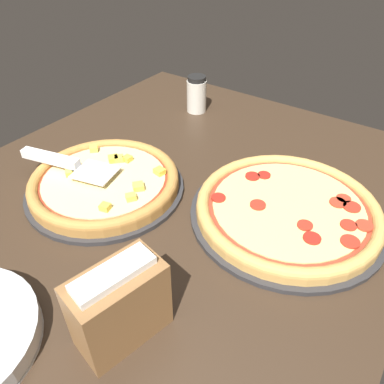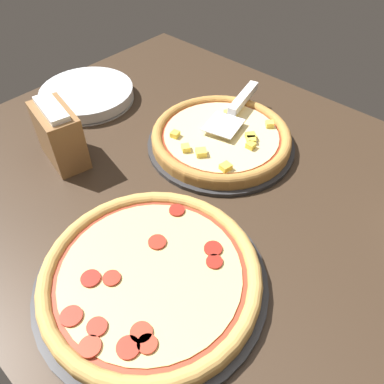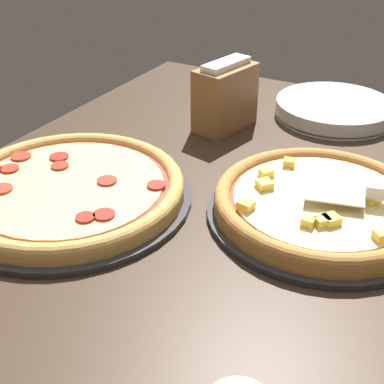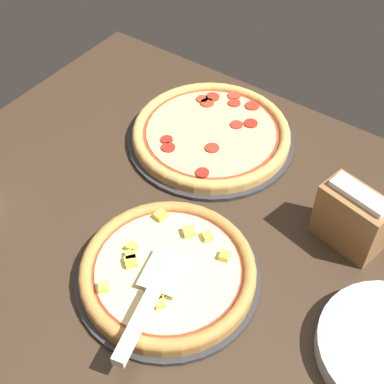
{
  "view_description": "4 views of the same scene",
  "coord_description": "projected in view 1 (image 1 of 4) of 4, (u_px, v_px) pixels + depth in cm",
  "views": [
    {
      "loc": [
        48.07,
        42.09,
        51.93
      ],
      "look_at": [
        -3.03,
        5.93,
        3.0
      ],
      "focal_mm": 35.0,
      "sensor_mm": 36.0,
      "label": 1
    },
    {
      "loc": [
        -38.45,
        44.82,
        57.02
      ],
      "look_at": [
        -3.03,
        5.93,
        3.0
      ],
      "focal_mm": 35.0,
      "sensor_mm": 36.0,
      "label": 2
    },
    {
      "loc": [
        -65.99,
        -28.81,
        46.29
      ],
      "look_at": [
        -3.03,
        5.93,
        3.0
      ],
      "focal_mm": 50.0,
      "sensor_mm": 36.0,
      "label": 3
    },
    {
      "loc": [
        40.82,
        -56.24,
        85.87
      ],
      "look_at": [
        -3.03,
        5.93,
        3.0
      ],
      "focal_mm": 50.0,
      "sensor_mm": 36.0,
      "label": 4
    }
  ],
  "objects": [
    {
      "name": "ground_plane",
      "position": [
        162.0,
        206.0,
        0.83
      ],
      "size": [
        121.91,
        98.18,
        3.6
      ],
      "primitive_type": "cube",
      "color": "#38281C"
    },
    {
      "name": "pizza_pan_front",
      "position": [
        106.0,
        188.0,
        0.85
      ],
      "size": [
        35.24,
        35.24,
        1.0
      ],
      "primitive_type": "cylinder",
      "color": "#2D2D30",
      "rests_on": "ground_plane"
    },
    {
      "name": "pizza_front",
      "position": [
        105.0,
        181.0,
        0.83
      ],
      "size": [
        33.12,
        33.12,
        3.63
      ],
      "color": "#B77F3D",
      "rests_on": "pizza_pan_front"
    },
    {
      "name": "pizza_pan_back",
      "position": [
        286.0,
        215.0,
        0.77
      ],
      "size": [
        39.75,
        39.75,
        1.0
      ],
      "primitive_type": "cylinder",
      "color": "#2D2D30",
      "rests_on": "ground_plane"
    },
    {
      "name": "parmesan_shaker",
      "position": [
        197.0,
        94.0,
        1.14
      ],
      "size": [
        5.96,
        5.96,
        11.01
      ],
      "color": "silver",
      "rests_on": "ground_plane"
    },
    {
      "name": "serving_spatula",
      "position": [
        59.0,
        161.0,
        0.84
      ],
      "size": [
        10.47,
        24.07,
        2.0
      ],
      "color": "silver",
      "rests_on": "pizza_front"
    },
    {
      "name": "pizza_back",
      "position": [
        288.0,
        208.0,
        0.76
      ],
      "size": [
        37.37,
        37.37,
        2.96
      ],
      "color": "tan",
      "rests_on": "pizza_pan_back"
    },
    {
      "name": "napkin_holder",
      "position": [
        119.0,
        305.0,
        0.53
      ],
      "size": [
        14.62,
        9.82,
        14.12
      ],
      "color": "olive",
      "rests_on": "ground_plane"
    }
  ]
}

